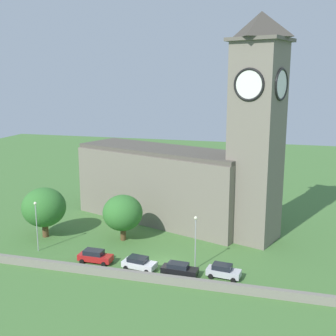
% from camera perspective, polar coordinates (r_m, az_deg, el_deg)
% --- Properties ---
extents(ground_plane, '(200.00, 200.00, 0.00)m').
position_cam_1_polar(ground_plane, '(74.46, 2.63, -7.81)').
color(ground_plane, '#477538').
extents(church, '(38.15, 21.04, 34.45)m').
position_cam_1_polar(church, '(73.32, 2.38, -0.34)').
color(church, slate).
rests_on(church, ground).
extents(quay_barrier, '(55.38, 0.70, 1.12)m').
position_cam_1_polar(quay_barrier, '(55.59, -2.33, -14.35)').
color(quay_barrier, gray).
rests_on(quay_barrier, ground).
extents(car_red, '(4.80, 2.20, 1.81)m').
position_cam_1_polar(car_red, '(61.44, -9.69, -11.48)').
color(car_red, red).
rests_on(car_red, ground).
extents(car_white, '(4.73, 2.78, 1.70)m').
position_cam_1_polar(car_white, '(58.81, -3.89, -12.50)').
color(car_white, silver).
rests_on(car_white, ground).
extents(car_black, '(4.87, 2.27, 1.63)m').
position_cam_1_polar(car_black, '(57.11, 1.51, -13.29)').
color(car_black, black).
rests_on(car_black, ground).
extents(car_silver, '(4.49, 2.50, 1.80)m').
position_cam_1_polar(car_silver, '(56.83, 7.36, -13.43)').
color(car_silver, silver).
rests_on(car_silver, ground).
extents(streetlamp_west_end, '(0.44, 0.44, 7.53)m').
position_cam_1_polar(streetlamp_west_end, '(65.81, -17.12, -6.46)').
color(streetlamp_west_end, '#9EA0A5').
rests_on(streetlamp_west_end, ground).
extents(streetlamp_west_mid, '(0.44, 0.44, 7.39)m').
position_cam_1_polar(streetlamp_west_mid, '(57.30, 3.68, -8.80)').
color(streetlamp_west_mid, '#9EA0A5').
rests_on(streetlamp_west_mid, ground).
extents(tree_riverside_west, '(6.25, 6.25, 7.30)m').
position_cam_1_polar(tree_riverside_west, '(67.56, -6.05, -5.96)').
color(tree_riverside_west, brown).
rests_on(tree_riverside_west, ground).
extents(tree_churchyard, '(6.94, 6.94, 8.08)m').
position_cam_1_polar(tree_churchyard, '(71.20, -16.17, -5.04)').
color(tree_churchyard, brown).
rests_on(tree_churchyard, ground).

